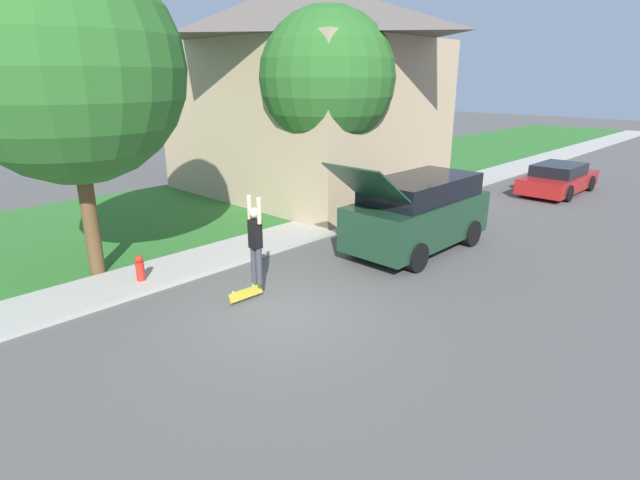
# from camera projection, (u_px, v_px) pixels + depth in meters

# --- Properties ---
(ground_plane) EXTENTS (120.00, 120.00, 0.00)m
(ground_plane) POSITION_uv_depth(u_px,v_px,m) (279.00, 309.00, 10.59)
(ground_plane) COLOR #54514F
(lawn) EXTENTS (10.00, 80.00, 0.08)m
(lawn) POSITION_uv_depth(u_px,v_px,m) (258.00, 199.00, 19.96)
(lawn) COLOR #2D6B28
(lawn) RESTS_ON ground_plane
(sidewalk) EXTENTS (1.80, 80.00, 0.10)m
(sidewalk) POSITION_uv_depth(u_px,v_px,m) (340.00, 220.00, 17.06)
(sidewalk) COLOR #ADA89E
(sidewalk) RESTS_ON ground_plane
(house) EXTENTS (10.46, 8.12, 8.17)m
(house) POSITION_uv_depth(u_px,v_px,m) (303.00, 87.00, 20.07)
(house) COLOR tan
(house) RESTS_ON lawn
(lawn_tree_near) EXTENTS (5.09, 5.09, 7.35)m
(lawn_tree_near) POSITION_uv_depth(u_px,v_px,m) (68.00, 69.00, 10.88)
(lawn_tree_near) COLOR brown
(lawn_tree_near) RESTS_ON lawn
(lawn_tree_far) EXTENTS (4.45, 4.45, 6.83)m
(lawn_tree_far) POSITION_uv_depth(u_px,v_px,m) (327.00, 78.00, 16.19)
(lawn_tree_far) COLOR brown
(lawn_tree_far) RESTS_ON lawn
(suv_parked) EXTENTS (2.14, 5.28, 2.76)m
(suv_parked) POSITION_uv_depth(u_px,v_px,m) (418.00, 212.00, 13.91)
(suv_parked) COLOR #193823
(suv_parked) RESTS_ON ground_plane
(car_down_street) EXTENTS (1.98, 4.55, 1.25)m
(car_down_street) POSITION_uv_depth(u_px,v_px,m) (558.00, 179.00, 21.01)
(car_down_street) COLOR maroon
(car_down_street) RESTS_ON ground_plane
(skateboarder) EXTENTS (0.41, 0.22, 1.91)m
(skateboarder) POSITION_uv_depth(u_px,v_px,m) (255.00, 239.00, 10.54)
(skateboarder) COLOR #38383D
(skateboarder) RESTS_ON ground_plane
(skateboard) EXTENTS (0.21, 0.83, 0.26)m
(skateboard) POSITION_uv_depth(u_px,v_px,m) (246.00, 293.00, 10.89)
(skateboard) COLOR #A89323
(skateboard) RESTS_ON ground_plane
(fire_hydrant) EXTENTS (0.20, 0.20, 0.62)m
(fire_hydrant) POSITION_uv_depth(u_px,v_px,m) (140.00, 268.00, 11.77)
(fire_hydrant) COLOR red
(fire_hydrant) RESTS_ON sidewalk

